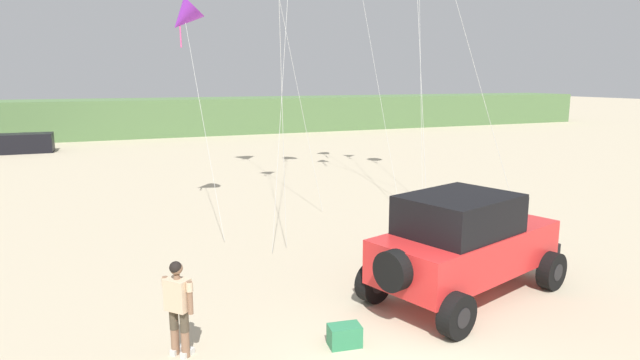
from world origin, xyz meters
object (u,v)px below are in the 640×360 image
Objects in this scene: jeep at (465,242)px; kite_blue_swept at (184,17)px; person_watching at (178,303)px; cooler_box at (345,336)px; distant_sedan at (16,144)px.

jeep is 0.70× the size of kite_blue_swept.
jeep is 11.52m from kite_blue_swept.
person_watching reaches higher than cooler_box.
kite_blue_swept is at bearing 114.09° from jeep.
distant_sedan is (-5.83, 29.32, -0.34)m from person_watching.
person_watching is 0.23× the size of kite_blue_swept.
distant_sedan reaches higher than cooler_box.
jeep is at bearing -66.91° from distant_sedan.
person_watching is at bearing -177.72° from jeep.
jeep reaches higher than person_watching.
person_watching is 2.90m from cooler_box.
jeep is 31.39m from distant_sedan.
kite_blue_swept is at bearing 79.32° from person_watching.
kite_blue_swept reaches higher than person_watching.
person_watching is at bearing 171.67° from cooler_box.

